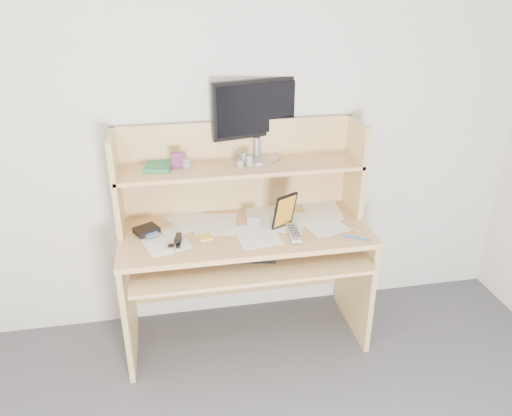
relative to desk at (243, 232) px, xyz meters
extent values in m
cube|color=silver|center=(0.00, 0.24, 0.56)|extent=(3.60, 0.04, 2.50)
cube|color=tan|center=(0.00, -0.08, 0.04)|extent=(1.40, 0.60, 0.03)
cube|color=tan|center=(-0.68, -0.08, -0.33)|extent=(0.03, 0.56, 0.72)
cube|color=tan|center=(0.68, -0.08, -0.33)|extent=(0.03, 0.56, 0.72)
cube|color=tan|center=(0.00, 0.20, -0.36)|extent=(1.34, 0.02, 0.41)
cube|color=tan|center=(0.00, -0.20, -0.05)|extent=(1.28, 0.55, 0.02)
cube|color=tan|center=(0.00, 0.21, 0.33)|extent=(1.40, 0.02, 0.55)
cube|color=tan|center=(-0.68, 0.07, 0.33)|extent=(0.03, 0.30, 0.55)
cube|color=tan|center=(0.68, 0.07, 0.33)|extent=(0.03, 0.30, 0.55)
cube|color=tan|center=(0.00, 0.07, 0.38)|extent=(1.38, 0.30, 0.02)
cube|color=white|center=(0.00, -0.08, 0.06)|extent=(1.32, 0.54, 0.01)
cube|color=black|center=(-0.11, -0.17, -0.03)|extent=(0.54, 0.28, 0.03)
cube|color=black|center=(-0.11, -0.17, -0.01)|extent=(0.50, 0.26, 0.01)
cube|color=gray|center=(0.25, -0.19, 0.07)|extent=(0.07, 0.21, 0.02)
cube|color=silver|center=(-0.42, -0.22, 0.07)|extent=(0.07, 0.10, 0.02)
cube|color=black|center=(-0.38, -0.17, 0.08)|extent=(0.05, 0.12, 0.04)
cube|color=black|center=(-0.55, -0.02, 0.08)|extent=(0.16, 0.15, 0.03)
cube|color=#F9E841|center=(-0.23, -0.13, 0.06)|extent=(0.09, 0.09, 0.01)
cube|color=#A3A4A6|center=(0.06, -0.03, 0.09)|extent=(0.09, 0.05, 0.05)
cube|color=black|center=(0.22, -0.10, 0.16)|extent=(0.13, 0.09, 0.20)
cylinder|color=#1849B5|center=(0.57, -0.30, 0.07)|extent=(0.14, 0.10, 0.01)
cube|color=maroon|center=(-0.34, 0.09, 0.43)|extent=(0.07, 0.02, 0.09)
cube|color=#2E7441|center=(-0.45, 0.13, 0.40)|extent=(0.18, 0.22, 0.02)
cylinder|color=black|center=(-0.30, 0.08, 0.42)|extent=(0.04, 0.04, 0.06)
cylinder|color=white|center=(0.05, 0.05, 0.42)|extent=(0.05, 0.05, 0.06)
cylinder|color=black|center=(0.00, 0.03, 0.41)|extent=(0.04, 0.04, 0.05)
cylinder|color=white|center=(0.03, 0.10, 0.42)|extent=(0.04, 0.04, 0.07)
cylinder|color=#999A9D|center=(0.12, 0.17, 0.39)|extent=(0.26, 0.26, 0.02)
cylinder|color=#999A9D|center=(0.12, 0.18, 0.46)|extent=(0.04, 0.04, 0.11)
cube|color=black|center=(0.12, 0.20, 0.68)|extent=(0.52, 0.16, 0.33)
cube|color=black|center=(0.12, 0.18, 0.68)|extent=(0.47, 0.12, 0.28)
camera|label=1|loc=(-0.40, -2.54, 1.36)|focal=35.00mm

